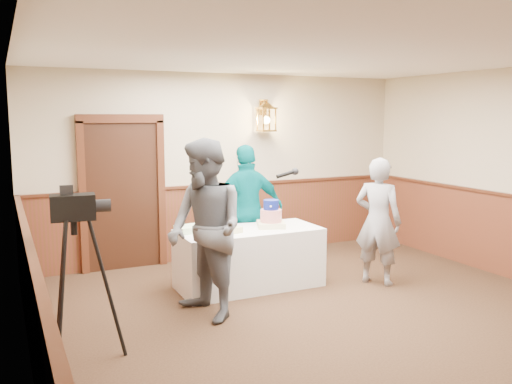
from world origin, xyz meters
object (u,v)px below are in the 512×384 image
(sheet_cake_yellow, at_px, (225,230))
(interviewer, at_px, (206,230))
(tiered_cake, at_px, (271,216))
(tv_camera_rig, at_px, (77,289))
(baker, at_px, (378,221))
(assistant_p, at_px, (247,210))
(sheet_cake_green, at_px, (191,229))
(display_table, at_px, (249,258))

(sheet_cake_yellow, bearing_deg, interviewer, -125.45)
(tiered_cake, height_order, tv_camera_rig, tv_camera_rig)
(tiered_cake, xyz_separation_m, baker, (1.25, -0.59, -0.06))
(baker, bearing_deg, assistant_p, 14.90)
(sheet_cake_yellow, relative_size, assistant_p, 0.20)
(baker, height_order, tv_camera_rig, baker)
(assistant_p, bearing_deg, baker, 142.37)
(sheet_cake_green, xyz_separation_m, interviewer, (-0.14, -0.94, 0.18))
(assistant_p, distance_m, tv_camera_rig, 3.11)
(baker, distance_m, tv_camera_rig, 3.88)
(tiered_cake, relative_size, sheet_cake_green, 1.30)
(display_table, bearing_deg, interviewer, -138.11)
(interviewer, xyz_separation_m, assistant_p, (1.09, 1.34, -0.08))
(baker, bearing_deg, sheet_cake_yellow, 40.09)
(sheet_cake_yellow, distance_m, assistant_p, 0.85)
(tiered_cake, bearing_deg, baker, -25.16)
(sheet_cake_yellow, xyz_separation_m, sheet_cake_green, (-0.37, 0.21, 0.00))
(tiered_cake, bearing_deg, display_table, -179.82)
(sheet_cake_green, height_order, interviewer, interviewer)
(assistant_p, xyz_separation_m, tv_camera_rig, (-2.48, -1.86, -0.22))
(sheet_cake_green, bearing_deg, sheet_cake_yellow, -29.79)
(sheet_cake_yellow, distance_m, sheet_cake_green, 0.43)
(display_table, relative_size, interviewer, 0.93)
(tiered_cake, xyz_separation_m, interviewer, (-1.17, -0.78, 0.08))
(tiered_cake, xyz_separation_m, tv_camera_rig, (-2.56, -1.30, -0.21))
(interviewer, bearing_deg, tiered_cake, 111.82)
(assistant_p, bearing_deg, tiered_cake, 101.15)
(sheet_cake_yellow, relative_size, tv_camera_rig, 0.23)
(sheet_cake_green, xyz_separation_m, assistant_p, (0.95, 0.40, 0.10))
(display_table, height_order, interviewer, interviewer)
(display_table, xyz_separation_m, interviewer, (-0.86, -0.77, 0.60))
(baker, relative_size, tv_camera_rig, 1.09)
(tiered_cake, distance_m, sheet_cake_yellow, 0.67)
(sheet_cake_green, bearing_deg, assistant_p, 22.77)
(sheet_cake_yellow, relative_size, sheet_cake_green, 1.04)
(display_table, distance_m, baker, 1.72)
(sheet_cake_yellow, bearing_deg, tiered_cake, 4.52)
(baker, height_order, assistant_p, assistant_p)
(assistant_p, bearing_deg, interviewer, 53.88)
(tiered_cake, bearing_deg, tv_camera_rig, -153.10)
(tiered_cake, xyz_separation_m, sheet_cake_yellow, (-0.66, -0.05, -0.10))
(tv_camera_rig, bearing_deg, tiered_cake, 32.19)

